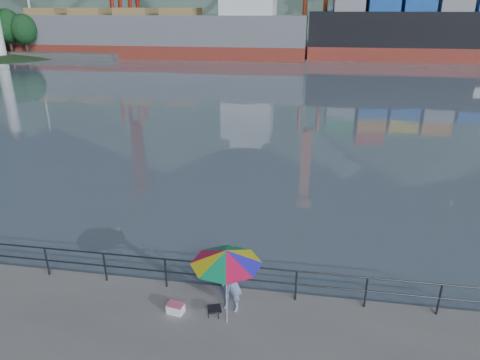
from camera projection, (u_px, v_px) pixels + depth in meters
name	position (u px, v px, depth m)	size (l,w,h in m)	color
harbor_water	(297.00, 37.00, 130.99)	(500.00, 280.00, 0.00)	slate
far_dock	(335.00, 47.00, 95.62)	(200.00, 40.00, 0.40)	#514F4C
guardrail	(135.00, 269.00, 13.34)	(22.00, 0.06, 1.03)	#2D3033
container_stacks	(437.00, 34.00, 92.45)	(58.00, 8.40, 7.80)	orange
fisherman	(231.00, 281.00, 12.07)	(0.68, 0.44, 1.86)	navy
beach_umbrella	(226.00, 257.00, 11.05)	(2.21, 2.21, 2.32)	white
folding_stool	(215.00, 311.00, 12.09)	(0.47, 0.47, 0.24)	black
cooler_bag	(176.00, 309.00, 12.19)	(0.46, 0.31, 0.27)	white
fishing_rod	(225.00, 285.00, 13.47)	(0.02, 0.02, 2.02)	black
bulk_carrier	(162.00, 32.00, 77.70)	(56.13, 9.71, 14.50)	maroon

